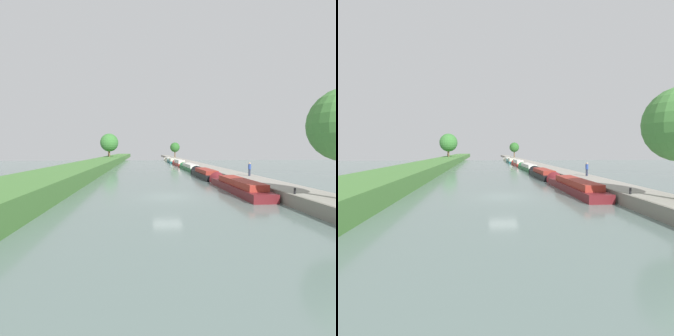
% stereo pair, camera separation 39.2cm
% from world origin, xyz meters
% --- Properties ---
extents(ground_plane, '(160.00, 160.00, 0.00)m').
position_xyz_m(ground_plane, '(0.00, 0.00, 0.00)').
color(ground_plane, slate).
extents(left_grassy_bank, '(6.72, 260.00, 1.68)m').
position_xyz_m(left_grassy_bank, '(-12.03, 0.00, 0.84)').
color(left_grassy_bank, '#477A38').
rests_on(left_grassy_bank, ground_plane).
extents(right_towpath, '(3.48, 260.00, 0.89)m').
position_xyz_m(right_towpath, '(10.41, 0.00, 0.44)').
color(right_towpath, gray).
rests_on(right_towpath, ground_plane).
extents(stone_quay, '(0.25, 260.00, 0.94)m').
position_xyz_m(stone_quay, '(8.55, 0.00, 0.47)').
color(stone_quay, gray).
rests_on(stone_quay, ground_plane).
extents(narrowboat_maroon, '(2.06, 13.92, 1.96)m').
position_xyz_m(narrowboat_maroon, '(7.16, 2.97, 0.54)').
color(narrowboat_maroon, maroon).
rests_on(narrowboat_maroon, ground_plane).
extents(narrowboat_black, '(2.10, 11.77, 1.99)m').
position_xyz_m(narrowboat_black, '(6.99, 16.41, 0.53)').
color(narrowboat_black, black).
rests_on(narrowboat_black, ground_plane).
extents(narrowboat_green, '(1.89, 15.12, 1.86)m').
position_xyz_m(narrowboat_green, '(7.29, 31.43, 0.52)').
color(narrowboat_green, '#1E6033').
rests_on(narrowboat_green, ground_plane).
extents(narrowboat_red, '(1.90, 13.81, 2.07)m').
position_xyz_m(narrowboat_red, '(7.26, 46.88, 0.60)').
color(narrowboat_red, maroon).
rests_on(narrowboat_red, ground_plane).
extents(narrowboat_teal, '(2.16, 10.58, 2.17)m').
position_xyz_m(narrowboat_teal, '(6.96, 60.33, 0.56)').
color(narrowboat_teal, '#195B60').
rests_on(narrowboat_teal, ground_plane).
extents(narrowboat_cream, '(1.99, 15.88, 1.96)m').
position_xyz_m(narrowboat_cream, '(7.11, 74.02, 0.52)').
color(narrowboat_cream, beige).
rests_on(narrowboat_cream, ground_plane).
extents(tree_rightbank_midnear, '(3.84, 3.84, 5.97)m').
position_xyz_m(tree_rightbank_midnear, '(10.86, 84.86, 4.91)').
color(tree_rightbank_midnear, brown).
rests_on(tree_rightbank_midnear, right_towpath).
extents(tree_leftbank_downstream, '(4.53, 4.53, 6.84)m').
position_xyz_m(tree_leftbank_downstream, '(-14.27, 76.22, 6.24)').
color(tree_leftbank_downstream, '#4C3828').
rests_on(tree_leftbank_downstream, left_grassy_bank).
extents(tree_leftbank_upstream, '(5.84, 5.84, 7.57)m').
position_xyz_m(tree_leftbank_upstream, '(-12.83, 66.94, 6.32)').
color(tree_leftbank_upstream, brown).
rests_on(tree_leftbank_upstream, left_grassy_bank).
extents(person_walking, '(0.34, 0.34, 1.66)m').
position_xyz_m(person_walking, '(10.98, 8.71, 1.76)').
color(person_walking, '#282D42').
rests_on(person_walking, right_towpath).
extents(mooring_bollard_near, '(0.16, 0.16, 0.45)m').
position_xyz_m(mooring_bollard_near, '(8.97, -4.87, 1.11)').
color(mooring_bollard_near, black).
rests_on(mooring_bollard_near, right_towpath).
extents(mooring_bollard_far, '(0.16, 0.16, 0.45)m').
position_xyz_m(mooring_bollard_far, '(8.97, 81.45, 1.11)').
color(mooring_bollard_far, black).
rests_on(mooring_bollard_far, right_towpath).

